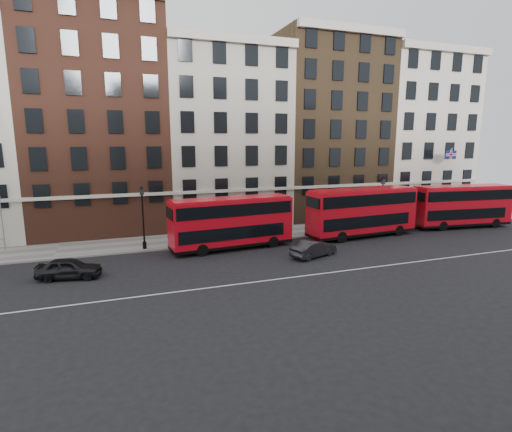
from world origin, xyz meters
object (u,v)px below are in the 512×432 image
object	(u,v)px
bus_b	(231,222)
car_front	(314,248)
bus_d	(461,205)
bus_c	(362,211)
car_rear	(69,268)
traffic_light	(469,200)

from	to	relation	value
bus_b	car_front	distance (m)	7.31
bus_b	bus_d	bearing A→B (deg)	-5.05
bus_d	bus_c	bearing A→B (deg)	-173.65
bus_d	bus_b	bearing A→B (deg)	-173.67
bus_c	car_rear	world-z (taller)	bus_c
bus_c	bus_d	distance (m)	12.40
bus_b	traffic_light	xyz separation A→B (m)	(28.86, 2.20, 0.08)
car_rear	car_front	xyz separation A→B (m)	(17.87, -1.01, -0.03)
bus_c	traffic_light	size ratio (longest dim) A/B	3.45
bus_c	car_front	size ratio (longest dim) A/B	2.76
car_rear	car_front	bearing A→B (deg)	-82.33
bus_d	traffic_light	xyz separation A→B (m)	(3.47, 2.19, 0.04)
car_front	traffic_light	world-z (taller)	traffic_light
bus_d	car_front	world-z (taller)	bus_d
bus_b	bus_d	xyz separation A→B (m)	(25.39, 0.01, 0.04)
bus_b	car_rear	distance (m)	12.97
bus_c	traffic_light	distance (m)	16.02
bus_c	bus_d	size ratio (longest dim) A/B	1.04
bus_b	car_front	xyz separation A→B (m)	(5.49, -4.52, -1.69)
car_rear	traffic_light	size ratio (longest dim) A/B	1.26
bus_b	bus_c	xyz separation A→B (m)	(13.00, 0.00, 0.14)
bus_c	bus_d	world-z (taller)	bus_c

